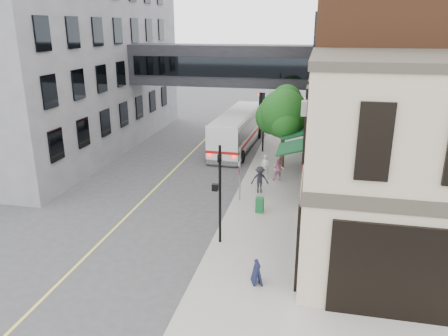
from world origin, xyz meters
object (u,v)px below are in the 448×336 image
at_px(pedestrian_b, 278,169).
at_px(newspaper_box, 260,205).
at_px(pedestrian_a, 265,166).
at_px(sandwich_board, 257,273).
at_px(pedestrian_c, 260,180).
at_px(bus, 238,128).

bearing_deg(pedestrian_b, newspaper_box, -90.60).
height_order(pedestrian_a, pedestrian_b, pedestrian_b).
xyz_separation_m(pedestrian_a, newspaper_box, (0.39, -5.37, -0.36)).
bearing_deg(sandwich_board, pedestrian_c, 76.05).
relative_size(bus, pedestrian_a, 6.99).
xyz_separation_m(pedestrian_c, sandwich_board, (1.16, -9.34, -0.35)).
xyz_separation_m(pedestrian_b, pedestrian_c, (-0.87, -2.20, 0.02)).
bearing_deg(pedestrian_a, pedestrian_b, -11.20).
xyz_separation_m(pedestrian_b, sandwich_board, (0.29, -11.54, -0.33)).
height_order(bus, pedestrian_b, bus).
bearing_deg(bus, pedestrian_c, -72.54).
distance_m(bus, pedestrian_c, 10.26).
bearing_deg(pedestrian_a, pedestrian_c, -77.70).
relative_size(pedestrian_a, pedestrian_b, 0.99).
relative_size(bus, newspaper_box, 13.26).
bearing_deg(pedestrian_c, pedestrian_b, 54.52).
relative_size(pedestrian_a, newspaper_box, 1.90).
bearing_deg(pedestrian_c, sandwich_board, -96.89).
bearing_deg(sandwich_board, pedestrian_b, 70.43).
relative_size(bus, sandwich_board, 12.02).
bearing_deg(newspaper_box, sandwich_board, -81.54).
relative_size(newspaper_box, sandwich_board, 0.91).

